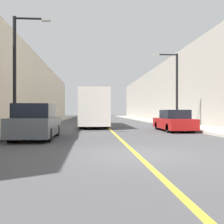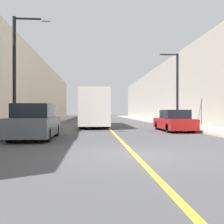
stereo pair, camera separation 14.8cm
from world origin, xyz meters
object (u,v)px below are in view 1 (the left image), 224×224
(street_lamp_left, at_px, (18,67))
(street_lamp_right, at_px, (175,84))
(car_right_near, at_px, (174,121))
(parked_suv_left, at_px, (36,123))
(bus, at_px, (93,108))

(street_lamp_left, height_order, street_lamp_right, street_lamp_left)
(car_right_near, height_order, street_lamp_right, street_lamp_right)
(parked_suv_left, distance_m, street_lamp_left, 4.01)
(car_right_near, bearing_deg, parked_suv_left, -151.83)
(parked_suv_left, bearing_deg, bus, 75.02)
(car_right_near, bearing_deg, street_lamp_left, -164.91)
(parked_suv_left, height_order, street_lamp_right, street_lamp_right)
(street_lamp_right, bearing_deg, street_lamp_left, -150.63)
(parked_suv_left, relative_size, car_right_near, 0.99)
(parked_suv_left, relative_size, street_lamp_right, 0.76)
(bus, bearing_deg, parked_suv_left, -104.98)
(bus, bearing_deg, car_right_near, -50.06)
(street_lamp_left, bearing_deg, bus, 64.76)
(bus, bearing_deg, street_lamp_left, -115.24)
(parked_suv_left, distance_m, car_right_near, 9.98)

